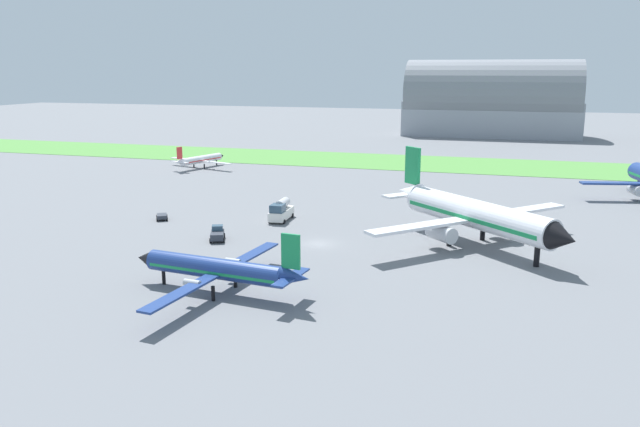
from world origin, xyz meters
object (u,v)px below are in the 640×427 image
(airplane_midfield_jet, at_px, (473,214))
(airplane_foreground_turboprop, at_px, (218,269))
(baggage_cart_by_runway, at_px, (162,216))
(fuel_truck_midfield, at_px, (281,211))
(airplane_taxiing_turboprop, at_px, (200,159))
(pushback_tug_near_gate, at_px, (217,234))

(airplane_midfield_jet, xyz_separation_m, airplane_foreground_turboprop, (-24.75, -27.49, -1.59))
(baggage_cart_by_runway, bearing_deg, fuel_truck_midfield, 74.76)
(airplane_taxiing_turboprop, xyz_separation_m, airplane_foreground_turboprop, (42.97, -78.60, 0.61))
(airplane_midfield_jet, xyz_separation_m, baggage_cart_by_runway, (-48.34, 0.53, -3.76))
(airplane_midfield_jet, relative_size, pushback_tug_near_gate, 6.81)
(airplane_taxiing_turboprop, bearing_deg, airplane_midfield_jet, -110.12)
(fuel_truck_midfield, bearing_deg, airplane_foreground_turboprop, 6.20)
(airplane_foreground_turboprop, xyz_separation_m, fuel_truck_midfield, (-5.28, 33.30, -1.15))
(airplane_foreground_turboprop, bearing_deg, baggage_cart_by_runway, -43.47)
(airplane_taxiing_turboprop, height_order, airplane_foreground_turboprop, airplane_foreground_turboprop)
(airplane_taxiing_turboprop, height_order, baggage_cart_by_runway, airplane_taxiing_turboprop)
(airplane_midfield_jet, relative_size, fuel_truck_midfield, 4.14)
(airplane_foreground_turboprop, height_order, baggage_cart_by_runway, airplane_foreground_turboprop)
(pushback_tug_near_gate, bearing_deg, fuel_truck_midfield, -40.87)
(airplane_foreground_turboprop, bearing_deg, pushback_tug_near_gate, -57.12)
(pushback_tug_near_gate, distance_m, baggage_cart_by_runway, 16.30)
(airplane_foreground_turboprop, bearing_deg, airplane_midfield_jet, -125.56)
(airplane_midfield_jet, height_order, pushback_tug_near_gate, airplane_midfield_jet)
(airplane_midfield_jet, distance_m, fuel_truck_midfield, 30.70)
(airplane_midfield_jet, relative_size, airplane_taxiing_turboprop, 1.45)
(airplane_midfield_jet, height_order, fuel_truck_midfield, airplane_midfield_jet)
(airplane_taxiing_turboprop, distance_m, airplane_foreground_turboprop, 89.58)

